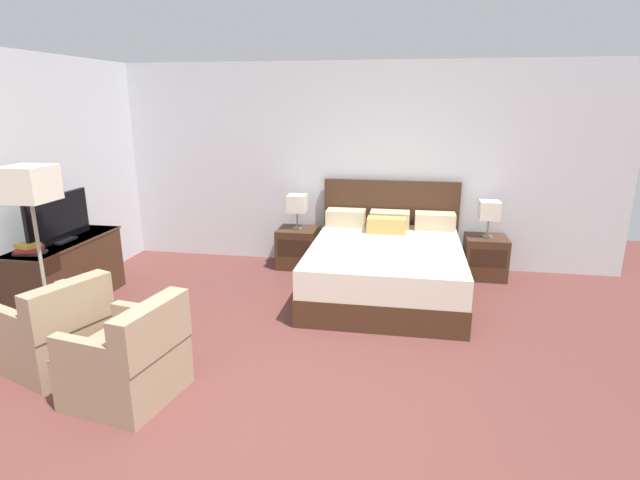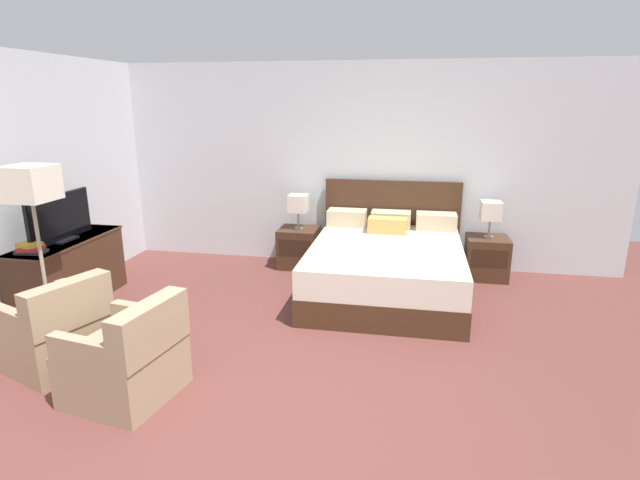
{
  "view_description": "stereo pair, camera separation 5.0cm",
  "coord_description": "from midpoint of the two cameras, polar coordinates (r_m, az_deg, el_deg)",
  "views": [
    {
      "loc": [
        0.85,
        -2.72,
        2.09
      ],
      "look_at": [
        0.01,
        1.99,
        0.75
      ],
      "focal_mm": 28.0,
      "sensor_mm": 36.0,
      "label": 1
    },
    {
      "loc": [
        0.89,
        -2.71,
        2.09
      ],
      "look_at": [
        0.01,
        1.99,
        0.75
      ],
      "focal_mm": 28.0,
      "sensor_mm": 36.0,
      "label": 2
    }
  ],
  "objects": [
    {
      "name": "dresser",
      "position": [
        5.86,
        -27.08,
        -3.26
      ],
      "size": [
        0.47,
        1.35,
        0.7
      ],
      "color": "#422819",
      "rests_on": "ground"
    },
    {
      "name": "armchair_by_window",
      "position": [
        4.61,
        -28.19,
        -9.4
      ],
      "size": [
        0.88,
        0.88,
        0.76
      ],
      "color": "#9E8466",
      "rests_on": "ground"
    },
    {
      "name": "wall_left",
      "position": [
        5.72,
        -31.49,
        5.24
      ],
      "size": [
        0.06,
        5.43,
        2.56
      ],
      "primitive_type": "cube",
      "color": "silver",
      "rests_on": "ground"
    },
    {
      "name": "bed",
      "position": [
        5.62,
        7.26,
        -2.9
      ],
      "size": [
        1.7,
        2.06,
        1.13
      ],
      "color": "#422819",
      "rests_on": "ground"
    },
    {
      "name": "book_small_top",
      "position": [
        5.4,
        -30.63,
        -0.52
      ],
      "size": [
        0.22,
        0.2,
        0.04
      ],
      "primitive_type": "cube",
      "rotation": [
        0.0,
        0.0,
        -0.25
      ],
      "color": "gold",
      "rests_on": "book_blue_cover"
    },
    {
      "name": "book_blue_cover",
      "position": [
        5.4,
        -30.5,
        -0.91
      ],
      "size": [
        0.23,
        0.23,
        0.04
      ],
      "primitive_type": "cube",
      "rotation": [
        0.0,
        0.0,
        0.24
      ],
      "color": "#B7282D",
      "rests_on": "book_red_cover"
    },
    {
      "name": "armchair_companion",
      "position": [
        3.93,
        -21.3,
        -12.83
      ],
      "size": [
        0.8,
        0.79,
        0.76
      ],
      "color": "#9E8466",
      "rests_on": "ground"
    },
    {
      "name": "nightstand_right",
      "position": [
        6.39,
        18.13,
        -1.86
      ],
      "size": [
        0.49,
        0.46,
        0.51
      ],
      "color": "#422819",
      "rests_on": "ground"
    },
    {
      "name": "table_lamp_right",
      "position": [
        6.25,
        18.57,
        3.18
      ],
      "size": [
        0.23,
        0.23,
        0.44
      ],
      "color": "gray",
      "rests_on": "nightstand_right"
    },
    {
      "name": "ground_plane",
      "position": [
        3.53,
        -6.63,
        -20.75
      ],
      "size": [
        10.88,
        10.88,
        0.0
      ],
      "primitive_type": "plane",
      "color": "brown"
    },
    {
      "name": "table_lamp_left",
      "position": [
        6.33,
        -2.87,
        4.14
      ],
      "size": [
        0.23,
        0.23,
        0.44
      ],
      "color": "gray",
      "rests_on": "nightstand_left"
    },
    {
      "name": "tv",
      "position": [
        5.7,
        -27.94,
        2.12
      ],
      "size": [
        0.18,
        0.9,
        0.48
      ],
      "color": "black",
      "rests_on": "dresser"
    },
    {
      "name": "book_red_cover",
      "position": [
        5.41,
        -30.44,
        -1.25
      ],
      "size": [
        0.28,
        0.18,
        0.03
      ],
      "primitive_type": "cube",
      "rotation": [
        0.0,
        0.0,
        0.13
      ],
      "color": "#383333",
      "rests_on": "dresser"
    },
    {
      "name": "nightstand_left",
      "position": [
        6.47,
        -2.81,
        -0.86
      ],
      "size": [
        0.49,
        0.46,
        0.51
      ],
      "color": "#422819",
      "rests_on": "ground"
    },
    {
      "name": "floor_lamp",
      "position": [
        4.88,
        -30.47,
        4.58
      ],
      "size": [
        0.36,
        0.36,
        1.57
      ],
      "color": "gray",
      "rests_on": "ground"
    },
    {
      "name": "wall_back",
      "position": [
        6.48,
        2.32,
        8.47
      ],
      "size": [
        6.95,
        0.06,
        2.56
      ],
      "primitive_type": "cube",
      "color": "silver",
      "rests_on": "ground"
    }
  ]
}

